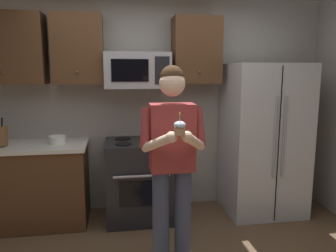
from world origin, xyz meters
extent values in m
cube|color=gray|center=(0.00, 1.75, 1.30)|extent=(4.40, 0.10, 2.60)
cube|color=black|center=(-0.15, 1.36, 0.46)|extent=(0.76, 0.66, 0.92)
cube|color=black|center=(-0.15, 1.02, 0.42)|extent=(0.48, 0.01, 0.28)
cylinder|color=#99999E|center=(-0.15, 1.00, 0.62)|extent=(0.60, 0.03, 0.03)
cylinder|color=black|center=(-0.33, 1.22, 0.93)|extent=(0.18, 0.18, 0.01)
cylinder|color=black|center=(0.03, 1.22, 0.93)|extent=(0.18, 0.18, 0.01)
cylinder|color=black|center=(-0.33, 1.50, 0.93)|extent=(0.18, 0.18, 0.01)
cylinder|color=black|center=(0.03, 1.50, 0.93)|extent=(0.18, 0.18, 0.01)
cube|color=#9EA0A5|center=(-0.15, 1.48, 1.72)|extent=(0.74, 0.40, 0.40)
cube|color=black|center=(-0.24, 1.28, 1.72)|extent=(0.40, 0.01, 0.24)
cube|color=black|center=(0.11, 1.28, 1.72)|extent=(0.16, 0.01, 0.30)
cube|color=#B7BABF|center=(1.35, 1.32, 0.90)|extent=(0.90, 0.72, 1.80)
cylinder|color=gray|center=(1.30, 0.94, 1.00)|extent=(0.02, 0.02, 0.90)
cylinder|color=gray|center=(1.40, 0.94, 1.00)|extent=(0.02, 0.02, 0.90)
cube|color=black|center=(1.35, 0.95, 0.90)|extent=(0.01, 0.01, 1.74)
cube|color=#4C301C|center=(-1.55, 1.53, 1.95)|extent=(0.80, 0.34, 0.76)
sphere|color=brown|center=(-1.55, 1.35, 1.70)|extent=(0.03, 0.03, 0.03)
cube|color=#4C301C|center=(-0.80, 1.53, 1.95)|extent=(0.55, 0.34, 0.76)
sphere|color=brown|center=(-0.80, 1.35, 1.70)|extent=(0.03, 0.03, 0.03)
cube|color=#4C301C|center=(0.55, 1.53, 1.95)|extent=(0.55, 0.34, 0.76)
sphere|color=brown|center=(0.55, 1.35, 1.70)|extent=(0.03, 0.03, 0.03)
cube|color=#4C301C|center=(-1.45, 1.38, 0.44)|extent=(1.40, 0.62, 0.88)
cube|color=beige|center=(-1.45, 1.38, 0.90)|extent=(1.44, 0.66, 0.04)
cylinder|color=black|center=(-1.58, 1.31, 1.19)|extent=(0.02, 0.04, 0.09)
cylinder|color=white|center=(-1.05, 1.39, 0.96)|extent=(0.18, 0.18, 0.08)
torus|color=white|center=(-1.05, 1.39, 1.00)|extent=(0.19, 0.19, 0.01)
cylinder|color=#383F59|center=(-0.03, 0.40, 0.43)|extent=(0.15, 0.15, 0.86)
cylinder|color=#383F59|center=(0.17, 0.40, 0.43)|extent=(0.15, 0.15, 0.86)
cube|color=maroon|center=(0.07, 0.40, 1.15)|extent=(0.38, 0.22, 0.58)
sphere|color=beige|center=(0.07, 0.40, 1.61)|extent=(0.22, 0.22, 0.22)
sphere|color=#382314|center=(0.07, 0.41, 1.66)|extent=(0.20, 0.20, 0.20)
cylinder|color=maroon|center=(-0.15, 0.37, 1.25)|extent=(0.15, 0.18, 0.35)
cylinder|color=beige|center=(-0.08, 0.21, 1.15)|extent=(0.26, 0.33, 0.21)
sphere|color=beige|center=(0.01, 0.08, 1.22)|extent=(0.09, 0.09, 0.09)
cylinder|color=maroon|center=(0.30, 0.37, 1.25)|extent=(0.15, 0.18, 0.35)
cylinder|color=beige|center=(0.22, 0.21, 1.15)|extent=(0.26, 0.33, 0.21)
sphere|color=beige|center=(0.13, 0.08, 1.22)|extent=(0.09, 0.09, 0.09)
cylinder|color=#A87F56|center=(0.07, 0.06, 1.26)|extent=(0.08, 0.08, 0.06)
ellipsoid|color=silver|center=(0.07, 0.06, 1.31)|extent=(0.09, 0.09, 0.06)
cylinder|color=#4CBF66|center=(0.07, 0.06, 1.36)|extent=(0.01, 0.01, 0.06)
ellipsoid|color=#FFD159|center=(0.07, 0.06, 1.40)|extent=(0.01, 0.01, 0.02)
camera|label=1|loc=(-0.40, -2.31, 1.71)|focal=34.99mm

